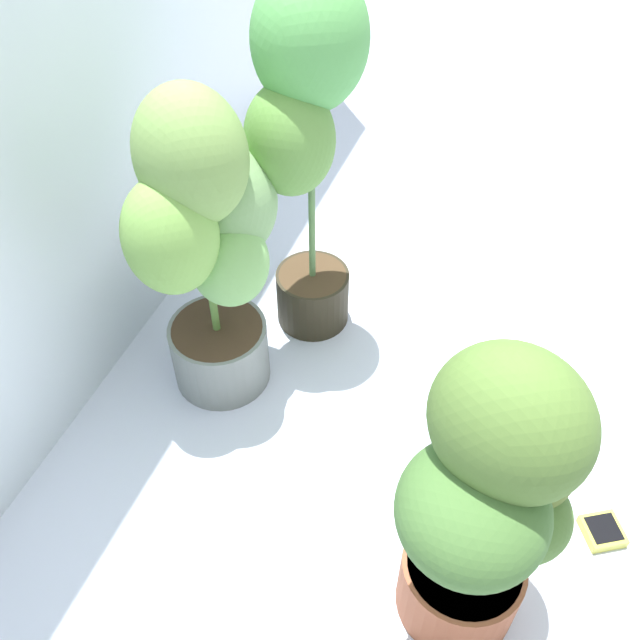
# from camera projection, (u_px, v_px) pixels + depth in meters

# --- Properties ---
(ground_plane) EXTENTS (8.00, 8.00, 0.00)m
(ground_plane) POSITION_uv_depth(u_px,v_px,m) (432.00, 460.00, 1.69)
(ground_plane) COLOR silver
(ground_plane) RESTS_ON ground
(potted_plant_back_center) EXTENTS (0.46, 0.33, 0.81)m
(potted_plant_back_center) POSITION_uv_depth(u_px,v_px,m) (207.00, 237.00, 1.55)
(potted_plant_back_center) COLOR slate
(potted_plant_back_center) RESTS_ON ground
(potted_plant_front_left) EXTENTS (0.39, 0.30, 0.73)m
(potted_plant_front_left) POSITION_uv_depth(u_px,v_px,m) (492.00, 493.00, 1.16)
(potted_plant_front_left) COLOR #9A5033
(potted_plant_front_left) RESTS_ON ground
(potted_plant_back_right) EXTENTS (0.33, 0.27, 0.95)m
(potted_plant_back_right) POSITION_uv_depth(u_px,v_px,m) (305.00, 127.00, 1.56)
(potted_plant_back_right) COLOR #2C2719
(potted_plant_back_right) RESTS_ON ground
(hygrometer_box) EXTENTS (0.11, 0.11, 0.03)m
(hygrometer_box) POSITION_uv_depth(u_px,v_px,m) (602.00, 531.00, 1.55)
(hygrometer_box) COLOR #D0CC45
(hygrometer_box) RESTS_ON ground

